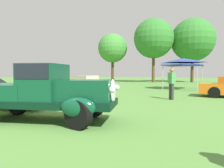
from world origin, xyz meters
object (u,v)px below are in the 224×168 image
object	(u,v)px
feature_pickup_truck	(42,92)
spectator_between_cars	(36,79)
spectator_near_truck	(172,83)
show_car_cream	(86,83)
canopy_tent_left_field	(183,62)

from	to	relation	value
feature_pickup_truck	spectator_between_cars	bearing A→B (deg)	142.38
spectator_near_truck	spectator_between_cars	world-z (taller)	same
spectator_between_cars	spectator_near_truck	bearing A→B (deg)	0.77
feature_pickup_truck	spectator_near_truck	world-z (taller)	feature_pickup_truck
show_car_cream	canopy_tent_left_field	distance (m)	8.70
show_car_cream	spectator_near_truck	size ratio (longest dim) A/B	2.55
feature_pickup_truck	spectator_between_cars	world-z (taller)	feature_pickup_truck
show_car_cream	spectator_between_cars	bearing A→B (deg)	-145.77
feature_pickup_truck	canopy_tent_left_field	world-z (taller)	canopy_tent_left_field
spectator_near_truck	canopy_tent_left_field	world-z (taller)	canopy_tent_left_field
spectator_near_truck	canopy_tent_left_field	distance (m)	7.83
show_car_cream	spectator_between_cars	size ratio (longest dim) A/B	2.55
spectator_between_cars	feature_pickup_truck	bearing A→B (deg)	-37.62
show_car_cream	spectator_between_cars	distance (m)	3.98
spectator_near_truck	spectator_between_cars	xyz separation A→B (m)	(-10.81, -0.15, 0.00)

